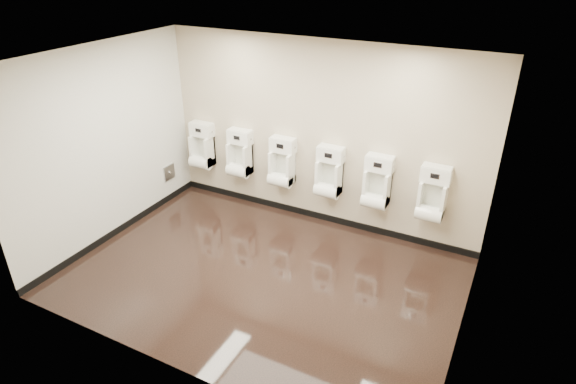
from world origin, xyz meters
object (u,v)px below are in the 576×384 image
at_px(urinal_5, 432,198).
at_px(urinal_4, 377,186).
at_px(urinal_0, 202,149).
at_px(urinal_2, 282,166).
at_px(access_panel, 169,172).
at_px(urinal_1, 240,157).
at_px(urinal_3, 329,176).

bearing_deg(urinal_5, urinal_4, 180.00).
relative_size(urinal_0, urinal_2, 1.00).
xyz_separation_m(access_panel, urinal_4, (3.47, 0.41, 0.35)).
bearing_deg(urinal_1, urinal_3, 0.00).
relative_size(access_panel, urinal_3, 0.33).
height_order(urinal_1, urinal_5, same).
distance_m(urinal_4, urinal_5, 0.78).
relative_size(urinal_0, urinal_4, 1.00).
bearing_deg(urinal_1, urinal_5, 0.00).
bearing_deg(urinal_2, urinal_0, 180.00).
relative_size(urinal_2, urinal_4, 1.00).
distance_m(urinal_1, urinal_4, 2.31).
bearing_deg(urinal_3, urinal_5, 0.00).
relative_size(access_panel, urinal_5, 0.33).
xyz_separation_m(urinal_0, urinal_3, (2.32, 0.00, 0.00)).
relative_size(access_panel, urinal_0, 0.33).
height_order(urinal_1, urinal_2, same).
height_order(urinal_1, urinal_3, same).
bearing_deg(urinal_4, urinal_0, 180.00).
bearing_deg(urinal_1, access_panel, -160.30).
relative_size(urinal_0, urinal_1, 1.00).
relative_size(urinal_4, urinal_5, 1.00).
height_order(urinal_2, urinal_5, same).
bearing_deg(urinal_3, urinal_0, 180.00).
bearing_deg(urinal_3, urinal_4, 0.00).
relative_size(urinal_0, urinal_5, 1.00).
height_order(access_panel, urinal_2, urinal_2).
distance_m(urinal_3, urinal_4, 0.74).
relative_size(urinal_1, urinal_2, 1.00).
relative_size(urinal_0, urinal_3, 1.00).
bearing_deg(urinal_2, urinal_1, 180.00).
bearing_deg(urinal_0, access_panel, -134.66).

